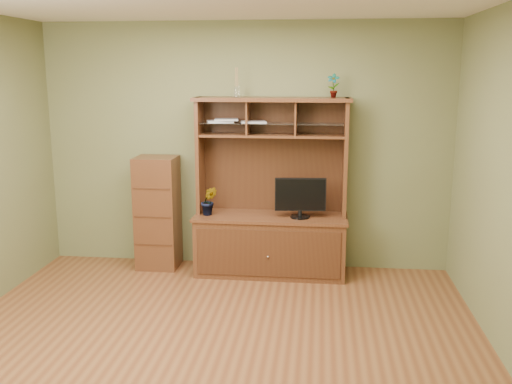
# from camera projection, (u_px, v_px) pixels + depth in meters

# --- Properties ---
(room) EXTENTS (4.54, 4.04, 2.74)m
(room) POSITION_uv_depth(u_px,v_px,m) (210.00, 181.00, 4.36)
(room) COLOR brown
(room) RESTS_ON ground
(media_hutch) EXTENTS (1.66, 0.61, 1.90)m
(media_hutch) POSITION_uv_depth(u_px,v_px,m) (271.00, 226.00, 6.18)
(media_hutch) COLOR #442313
(media_hutch) RESTS_ON room
(monitor) EXTENTS (0.54, 0.21, 0.42)m
(monitor) POSITION_uv_depth(u_px,v_px,m) (300.00, 197.00, 5.99)
(monitor) COLOR black
(monitor) RESTS_ON media_hutch
(orchid_plant) EXTENTS (0.19, 0.16, 0.31)m
(orchid_plant) POSITION_uv_depth(u_px,v_px,m) (209.00, 201.00, 6.11)
(orchid_plant) COLOR #2C521C
(orchid_plant) RESTS_ON media_hutch
(top_plant) EXTENTS (0.15, 0.11, 0.25)m
(top_plant) POSITION_uv_depth(u_px,v_px,m) (333.00, 86.00, 5.87)
(top_plant) COLOR #275D20
(top_plant) RESTS_ON media_hutch
(reed_diffuser) EXTENTS (0.06, 0.06, 0.31)m
(reed_diffuser) POSITION_uv_depth(u_px,v_px,m) (237.00, 86.00, 5.98)
(reed_diffuser) COLOR silver
(reed_diffuser) RESTS_ON media_hutch
(magazines) EXTENTS (0.67, 0.27, 0.04)m
(magazines) POSITION_uv_depth(u_px,v_px,m) (233.00, 121.00, 6.06)
(magazines) COLOR silver
(magazines) RESTS_ON media_hutch
(side_cabinet) EXTENTS (0.45, 0.41, 1.25)m
(side_cabinet) POSITION_uv_depth(u_px,v_px,m) (158.00, 213.00, 6.35)
(side_cabinet) COLOR #442313
(side_cabinet) RESTS_ON room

